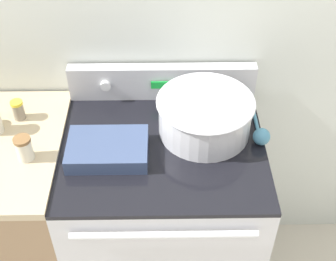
# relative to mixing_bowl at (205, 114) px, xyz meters

# --- Properties ---
(kitchen_wall) EXTENTS (8.00, 0.05, 2.50)m
(kitchen_wall) POSITION_rel_mixing_bowl_xyz_m (-0.16, 0.28, 0.23)
(kitchen_wall) COLOR silver
(kitchen_wall) RESTS_ON ground_plane
(stove_range) EXTENTS (0.75, 0.67, 0.94)m
(stove_range) POSITION_rel_mixing_bowl_xyz_m (-0.16, -0.08, -0.55)
(stove_range) COLOR #BCBCC1
(stove_range) RESTS_ON ground_plane
(control_panel) EXTENTS (0.75, 0.07, 0.15)m
(control_panel) POSITION_rel_mixing_bowl_xyz_m (-0.16, 0.22, -0.01)
(control_panel) COLOR #BCBCC1
(control_panel) RESTS_ON stove_range
(side_counter) EXTENTS (0.58, 0.64, 0.95)m
(side_counter) POSITION_rel_mixing_bowl_xyz_m (-0.82, -0.08, -0.55)
(side_counter) COLOR #896B4C
(side_counter) RESTS_ON ground_plane
(mixing_bowl) EXTENTS (0.36, 0.36, 0.15)m
(mixing_bowl) POSITION_rel_mixing_bowl_xyz_m (0.00, 0.00, 0.00)
(mixing_bowl) COLOR silver
(mixing_bowl) RESTS_ON stove_range
(casserole_dish) EXTENTS (0.29, 0.20, 0.06)m
(casserole_dish) POSITION_rel_mixing_bowl_xyz_m (-0.35, -0.12, -0.05)
(casserole_dish) COLOR #38476B
(casserole_dish) RESTS_ON stove_range
(ladle) EXTENTS (0.06, 0.31, 0.06)m
(ladle) POSITION_rel_mixing_bowl_xyz_m (0.20, -0.05, -0.05)
(ladle) COLOR teal
(ladle) RESTS_ON stove_range
(spice_jar_brown_cap) EXTENTS (0.06, 0.06, 0.09)m
(spice_jar_brown_cap) POSITION_rel_mixing_bowl_xyz_m (-0.64, -0.15, -0.02)
(spice_jar_brown_cap) COLOR beige
(spice_jar_brown_cap) RESTS_ON side_counter
(spice_jar_yellow_cap) EXTENTS (0.05, 0.05, 0.08)m
(spice_jar_yellow_cap) POSITION_rel_mixing_bowl_xyz_m (-0.71, 0.07, -0.03)
(spice_jar_yellow_cap) COLOR gray
(spice_jar_yellow_cap) RESTS_ON side_counter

